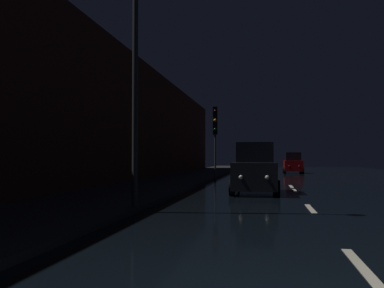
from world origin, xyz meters
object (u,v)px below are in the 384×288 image
streetlamp_overhead (151,35)px  car_approaching_headlights (255,170)px  car_distant_taillights (293,164)px  traffic_light_far_left (215,127)px

streetlamp_overhead → car_approaching_headlights: (2.72, 6.97, -3.97)m
streetlamp_overhead → car_approaching_headlights: size_ratio=1.76×
streetlamp_overhead → car_approaching_headlights: 8.47m
streetlamp_overhead → car_distant_taillights: bearing=79.4°
streetlamp_overhead → car_approaching_headlights: streetlamp_overhead is taller
car_distant_taillights → car_approaching_headlights: bearing=172.7°
car_approaching_headlights → car_distant_taillights: bearing=172.7°
car_approaching_headlights → streetlamp_overhead: bearing=-21.3°
traffic_light_far_left → streetlamp_overhead: size_ratio=0.66×
traffic_light_far_left → car_approaching_headlights: 11.15m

